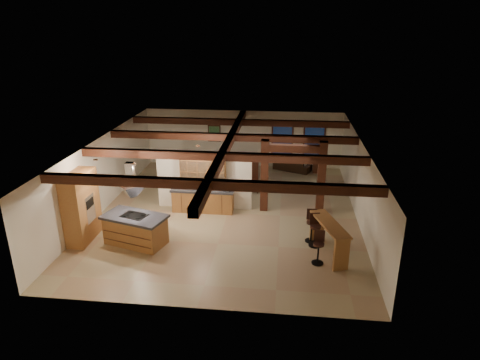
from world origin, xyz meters
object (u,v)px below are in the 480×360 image
object	(u,v)px
sofa	(292,165)
bar_counter	(329,233)
dining_table	(236,179)
kitchen_island	(136,229)

from	to	relation	value
sofa	bar_counter	size ratio (longest dim) A/B	0.85
dining_table	sofa	distance (m)	3.58
sofa	bar_counter	distance (m)	8.36
sofa	bar_counter	xyz separation A→B (m)	(1.11, -8.27, 0.48)
sofa	bar_counter	bearing A→B (deg)	121.80
dining_table	bar_counter	bearing A→B (deg)	-55.81
kitchen_island	sofa	distance (m)	9.81
dining_table	sofa	size ratio (longest dim) A/B	0.94
dining_table	kitchen_island	bearing A→B (deg)	-113.78
kitchen_island	sofa	world-z (taller)	kitchen_island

